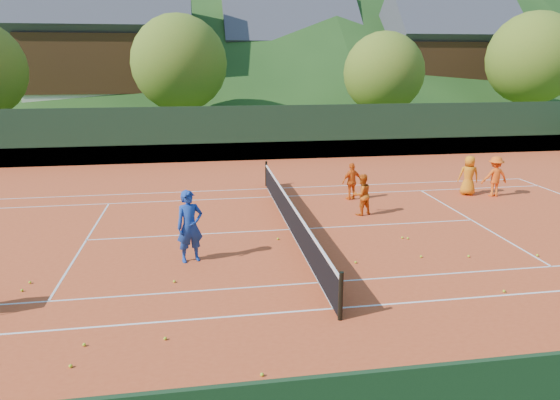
{
  "coord_description": "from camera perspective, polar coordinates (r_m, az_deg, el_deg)",
  "views": [
    {
      "loc": [
        -2.77,
        -15.23,
        5.36
      ],
      "look_at": [
        -0.34,
        0.0,
        1.04
      ],
      "focal_mm": 32.0,
      "sensor_mm": 36.0,
      "label": 1
    }
  ],
  "objects": [
    {
      "name": "ground",
      "position": [
        16.38,
        1.19,
        -3.46
      ],
      "size": [
        400.0,
        400.0,
        0.0
      ],
      "primitive_type": "plane",
      "color": "#2C4C17",
      "rests_on": "ground"
    },
    {
      "name": "clay_court",
      "position": [
        16.38,
        1.19,
        -3.42
      ],
      "size": [
        40.0,
        24.0,
        0.02
      ],
      "primitive_type": "cube",
      "color": "#C74620",
      "rests_on": "ground"
    },
    {
      "name": "coach",
      "position": [
        13.76,
        -10.27,
        -2.98
      ],
      "size": [
        0.84,
        0.67,
        2.01
      ],
      "primitive_type": "imported",
      "rotation": [
        0.0,
        0.0,
        0.3
      ],
      "color": "#173B9B",
      "rests_on": "clay_court"
    },
    {
      "name": "student_a",
      "position": [
        17.97,
        9.32,
        0.61
      ],
      "size": [
        0.87,
        0.77,
        1.49
      ],
      "primitive_type": "imported",
      "rotation": [
        0.0,
        0.0,
        3.48
      ],
      "color": "orange",
      "rests_on": "clay_court"
    },
    {
      "name": "student_b",
      "position": [
        19.92,
        8.21,
        2.12
      ],
      "size": [
        0.93,
        0.6,
        1.47
      ],
      "primitive_type": "imported",
      "rotation": [
        0.0,
        0.0,
        3.44
      ],
      "color": "orange",
      "rests_on": "clay_court"
    },
    {
      "name": "student_c",
      "position": [
        21.81,
        20.75,
        2.65
      ],
      "size": [
        0.91,
        0.71,
        1.63
      ],
      "primitive_type": "imported",
      "rotation": [
        0.0,
        0.0,
        2.88
      ],
      "color": "orange",
      "rests_on": "clay_court"
    },
    {
      "name": "student_d",
      "position": [
        22.0,
        23.34,
        2.49
      ],
      "size": [
        1.08,
        0.64,
        1.64
      ],
      "primitive_type": "imported",
      "rotation": [
        0.0,
        0.0,
        3.11
      ],
      "color": "#FF6016",
      "rests_on": "clay_court"
    },
    {
      "name": "tennis_ball_0",
      "position": [
        15.08,
        20.76,
        -6.02
      ],
      "size": [
        0.07,
        0.07,
        0.07
      ],
      "primitive_type": "sphere",
      "color": "#B1E025",
      "rests_on": "clay_court"
    },
    {
      "name": "tennis_ball_1",
      "position": [
        15.98,
        14.4,
        -4.26
      ],
      "size": [
        0.07,
        0.07,
        0.07
      ],
      "primitive_type": "sphere",
      "color": "#B1E025",
      "rests_on": "clay_court"
    },
    {
      "name": "tennis_ball_3",
      "position": [
        14.91,
        3.49,
        -5.22
      ],
      "size": [
        0.07,
        0.07,
        0.07
      ],
      "primitive_type": "sphere",
      "color": "#B1E025",
      "rests_on": "clay_court"
    },
    {
      "name": "tennis_ball_4",
      "position": [
        10.74,
        -21.48,
        -15.13
      ],
      "size": [
        0.07,
        0.07,
        0.07
      ],
      "primitive_type": "sphere",
      "color": "#B1E025",
      "rests_on": "clay_court"
    },
    {
      "name": "tennis_ball_5",
      "position": [
        16.0,
        13.8,
        -4.19
      ],
      "size": [
        0.07,
        0.07,
        0.07
      ],
      "primitive_type": "sphere",
      "color": "#B1E025",
      "rests_on": "clay_court"
    },
    {
      "name": "tennis_ball_8",
      "position": [
        13.22,
        24.23,
        -9.48
      ],
      "size": [
        0.07,
        0.07,
        0.07
      ],
      "primitive_type": "sphere",
      "color": "#B1E025",
      "rests_on": "clay_court"
    },
    {
      "name": "tennis_ball_10",
      "position": [
        13.99,
        -26.67,
        -8.4
      ],
      "size": [
        0.07,
        0.07,
        0.07
      ],
      "primitive_type": "sphere",
      "color": "#B1E025",
      "rests_on": "clay_court"
    },
    {
      "name": "tennis_ball_12",
      "position": [
        14.63,
        15.82,
        -6.24
      ],
      "size": [
        0.07,
        0.07,
        0.07
      ],
      "primitive_type": "sphere",
      "color": "#B1E025",
      "rests_on": "clay_court"
    },
    {
      "name": "tennis_ball_13",
      "position": [
        13.62,
        -27.4,
        -9.15
      ],
      "size": [
        0.07,
        0.07,
        0.07
      ],
      "primitive_type": "sphere",
      "color": "#B1E025",
      "rests_on": "clay_court"
    },
    {
      "name": "tennis_ball_14",
      "position": [
        12.86,
        -11.99,
        -9.09
      ],
      "size": [
        0.07,
        0.07,
        0.07
      ],
      "primitive_type": "sphere",
      "color": "#B1E025",
      "rests_on": "clay_court"
    },
    {
      "name": "tennis_ball_15",
      "position": [
        10.49,
        -12.99,
        -15.16
      ],
      "size": [
        0.07,
        0.07,
        0.07
      ],
      "primitive_type": "sphere",
      "color": "#B1E025",
      "rests_on": "clay_court"
    },
    {
      "name": "tennis_ball_16",
      "position": [
        9.26,
        -2.08,
        -19.32
      ],
      "size": [
        0.07,
        0.07,
        0.07
      ],
      "primitive_type": "sphere",
      "color": "#B1E025",
      "rests_on": "clay_court"
    },
    {
      "name": "tennis_ball_17",
      "position": [
        15.93,
        27.34,
        -5.63
      ],
      "size": [
        0.07,
        0.07,
        0.07
      ],
      "primitive_type": "sphere",
      "color": "#B1E025",
      "rests_on": "clay_court"
    },
    {
      "name": "tennis_ball_19",
      "position": [
        15.44,
        -0.24,
        -4.45
      ],
      "size": [
        0.07,
        0.07,
        0.07
      ],
      "primitive_type": "sphere",
      "color": "#B1E025",
      "rests_on": "clay_court"
    },
    {
      "name": "tennis_ball_21",
      "position": [
        13.86,
        8.64,
        -7.04
      ],
      "size": [
        0.07,
        0.07,
        0.07
      ],
      "primitive_type": "sphere",
      "color": "#B1E025",
      "rests_on": "clay_court"
    },
    {
      "name": "tennis_ball_22",
      "position": [
        10.19,
        -22.82,
        -17.09
      ],
      "size": [
        0.07,
        0.07,
        0.07
      ],
      "primitive_type": "sphere",
      "color": "#B1E025",
      "rests_on": "clay_court"
    },
    {
      "name": "court_lines",
      "position": [
        16.37,
        1.19,
        -3.38
      ],
      "size": [
        23.83,
        11.03,
        0.0
      ],
      "color": "white",
      "rests_on": "clay_court"
    },
    {
      "name": "tennis_net",
      "position": [
        16.22,
        1.2,
        -1.72
      ],
      "size": [
        0.1,
        12.07,
        1.1
      ],
      "color": "black",
      "rests_on": "clay_court"
    },
    {
      "name": "perimeter_fence",
      "position": [
        16.01,
        1.21,
        0.84
      ],
      "size": [
        40.4,
        24.24,
        3.0
      ],
      "color": "#15311D",
      "rests_on": "clay_court"
    },
    {
      "name": "chalet_left",
      "position": [
        45.81,
        -18.82,
        15.2
      ],
      "size": [
        13.8,
        9.93,
        12.92
      ],
      "color": "beige",
      "rests_on": "ground"
    },
    {
      "name": "chalet_mid",
      "position": [
        50.01,
        1.08,
        15.21
      ],
      "size": [
        12.65,
        8.82,
        11.45
      ],
      "color": "beige",
      "rests_on": "ground"
    },
    {
      "name": "chalet_right",
      "position": [
        50.64,
        18.29,
        14.77
      ],
      "size": [
        11.5,
        8.82,
        11.91
      ],
      "color": "beige",
      "rests_on": "ground"
    },
    {
      "name": "tree_b",
      "position": [
        35.25,
        -11.45,
        15.07
      ],
      "size": [
        6.4,
        6.4,
        8.4
      ],
      "color": "#41291A",
      "rests_on": "ground"
    },
    {
      "name": "tree_c",
      "position": [
        36.54,
        11.76,
        14.04
      ],
      "size": [
        5.6,
        5.6,
        7.35
      ],
      "color": "#402919",
      "rests_on": "ground"
    },
    {
      "name": "tree_d",
      "position": [
        43.07,
        26.94,
        14.23
      ],
      "size": [
        6.8,
        6.8,
        8.93
      ],
      "color": "#3D2818",
      "rests_on": "ground"
    }
  ]
}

